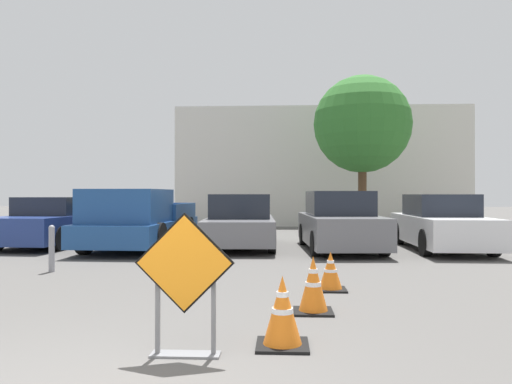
{
  "coord_description": "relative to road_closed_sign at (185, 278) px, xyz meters",
  "views": [
    {
      "loc": [
        1.46,
        -3.17,
        1.49
      ],
      "look_at": [
        0.94,
        6.79,
        1.54
      ],
      "focal_mm": 35.0,
      "sensor_mm": 36.0,
      "label": 1
    }
  ],
  "objects": [
    {
      "name": "traffic_cone_nearest",
      "position": [
        0.89,
        0.36,
        -0.38
      ],
      "size": [
        0.51,
        0.51,
        0.69
      ],
      "color": "black",
      "rests_on": "ground_plane"
    },
    {
      "name": "parked_car_nearest",
      "position": [
        -5.73,
        9.7,
        -0.06
      ],
      "size": [
        2.12,
        4.6,
        1.41
      ],
      "rotation": [
        0.0,
        0.0,
        3.09
      ],
      "color": "navy",
      "rests_on": "ground_plane"
    },
    {
      "name": "parked_car_third",
      "position": [
        2.43,
        8.93,
        -0.01
      ],
      "size": [
        2.07,
        4.48,
        1.58
      ],
      "rotation": [
        0.0,
        0.0,
        3.2
      ],
      "color": "slate",
      "rests_on": "ground_plane"
    },
    {
      "name": "street_tree_behind_lot",
      "position": [
        3.95,
        14.63,
        3.43
      ],
      "size": [
        3.7,
        3.7,
        6.01
      ],
      "color": "#513823",
      "rests_on": "ground_plane"
    },
    {
      "name": "traffic_cone_second",
      "position": [
        1.28,
        1.78,
        -0.38
      ],
      "size": [
        0.49,
        0.49,
        0.71
      ],
      "color": "black",
      "rests_on": "ground_plane"
    },
    {
      "name": "ground_plane",
      "position": [
        -0.58,
        8.65,
        -0.72
      ],
      "size": [
        96.0,
        96.0,
        0.0
      ],
      "primitive_type": "plane",
      "color": "#565451"
    },
    {
      "name": "road_closed_sign",
      "position": [
        0.0,
        0.0,
        0.0
      ],
      "size": [
        0.92,
        0.2,
        1.32
      ],
      "color": "black",
      "rests_on": "ground_plane"
    },
    {
      "name": "parked_car_fourth",
      "position": [
        5.15,
        9.12,
        -0.03
      ],
      "size": [
        1.83,
        4.67,
        1.49
      ],
      "rotation": [
        0.0,
        0.0,
        3.13
      ],
      "color": "silver",
      "rests_on": "ground_plane"
    },
    {
      "name": "building_facade_backdrop",
      "position": [
        2.75,
        21.07,
        2.08
      ],
      "size": [
        13.77,
        5.0,
        5.61
      ],
      "color": "beige",
      "rests_on": "ground_plane"
    },
    {
      "name": "traffic_cone_third",
      "position": [
        1.64,
        3.25,
        -0.43
      ],
      "size": [
        0.48,
        0.48,
        0.6
      ],
      "color": "black",
      "rests_on": "ground_plane"
    },
    {
      "name": "pickup_truck",
      "position": [
        -3.03,
        8.81,
        0.01
      ],
      "size": [
        2.27,
        5.32,
        1.62
      ],
      "rotation": [
        0.0,
        0.0,
        3.1
      ],
      "color": "navy",
      "rests_on": "ground_plane"
    },
    {
      "name": "bollard_nearest",
      "position": [
        -3.53,
        4.84,
        -0.25
      ],
      "size": [
        0.12,
        0.12,
        0.9
      ],
      "color": "gray",
      "rests_on": "ground_plane"
    },
    {
      "name": "parked_car_second",
      "position": [
        -0.29,
        9.52,
        -0.03
      ],
      "size": [
        2.08,
        4.72,
        1.49
      ],
      "rotation": [
        0.0,
        0.0,
        3.19
      ],
      "color": "slate",
      "rests_on": "ground_plane"
    }
  ]
}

